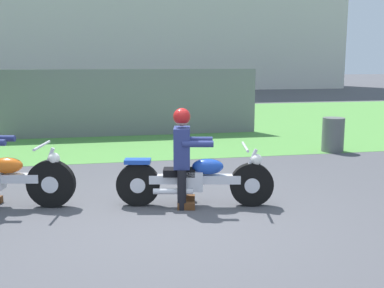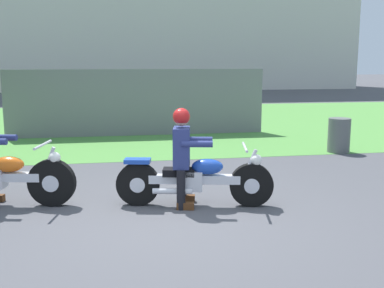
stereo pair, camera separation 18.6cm
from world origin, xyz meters
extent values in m
plane|color=#4C4C51|center=(0.00, 0.00, 0.00)|extent=(120.00, 120.00, 0.00)
cube|color=#549342|center=(0.00, 9.64, 0.00)|extent=(60.00, 12.00, 0.01)
cylinder|color=black|center=(1.23, 0.38, 0.31)|extent=(0.62, 0.24, 0.61)
cylinder|color=silver|center=(1.23, 0.38, 0.31)|extent=(0.24, 0.18, 0.21)
cylinder|color=black|center=(-0.34, 0.71, 0.31)|extent=(0.62, 0.24, 0.61)
cylinder|color=silver|center=(-0.34, 0.71, 0.31)|extent=(0.24, 0.18, 0.21)
cube|color=silver|center=(0.44, 0.55, 0.39)|extent=(1.28, 0.40, 0.12)
cube|color=silver|center=(0.40, 0.56, 0.37)|extent=(0.36, 0.30, 0.28)
ellipsoid|color=#1E47B2|center=(0.62, 0.51, 0.57)|extent=(0.48, 0.33, 0.22)
cube|color=black|center=(0.23, 0.59, 0.49)|extent=(0.48, 0.33, 0.10)
cube|color=#1E47B2|center=(-0.34, 0.71, 0.64)|extent=(0.39, 0.27, 0.06)
cylinder|color=silver|center=(1.18, 0.40, 0.56)|extent=(0.26, 0.10, 0.53)
cylinder|color=silver|center=(1.13, 0.41, 0.85)|extent=(0.17, 0.65, 0.04)
sphere|color=white|center=(1.28, 0.37, 0.67)|extent=(0.16, 0.16, 0.16)
cylinder|color=silver|center=(0.12, 0.47, 0.25)|extent=(0.55, 0.19, 0.08)
cylinder|color=black|center=(0.30, 0.76, 0.28)|extent=(0.12, 0.12, 0.56)
cube|color=#593319|center=(0.36, 0.75, 0.05)|extent=(0.26, 0.15, 0.10)
cylinder|color=black|center=(0.23, 0.41, 0.28)|extent=(0.12, 0.12, 0.56)
cube|color=#593319|center=(0.29, 0.40, 0.05)|extent=(0.26, 0.15, 0.10)
cube|color=navy|center=(0.27, 0.59, 0.84)|extent=(0.29, 0.42, 0.56)
cylinder|color=navy|center=(0.52, 0.71, 0.92)|extent=(0.43, 0.17, 0.09)
cylinder|color=navy|center=(0.45, 0.37, 0.92)|extent=(0.43, 0.17, 0.09)
sphere|color=#D8A884|center=(0.27, 0.59, 1.24)|extent=(0.20, 0.20, 0.20)
sphere|color=#B21919|center=(0.27, 0.59, 1.27)|extent=(0.24, 0.24, 0.24)
cylinder|color=black|center=(-1.53, 0.89, 0.33)|extent=(0.68, 0.25, 0.67)
cylinder|color=silver|center=(-1.53, 0.89, 0.33)|extent=(0.26, 0.19, 0.23)
ellipsoid|color=orange|center=(-2.12, 1.01, 0.59)|extent=(0.48, 0.33, 0.22)
cylinder|color=silver|center=(-1.58, 0.90, 0.58)|extent=(0.26, 0.10, 0.53)
cylinder|color=silver|center=(-1.63, 0.91, 0.87)|extent=(0.17, 0.65, 0.04)
sphere|color=white|center=(-1.47, 0.88, 0.69)|extent=(0.16, 0.16, 0.16)
cylinder|color=navy|center=(-2.22, 1.21, 0.94)|extent=(0.43, 0.17, 0.09)
cylinder|color=#595E5B|center=(4.33, 3.87, 0.38)|extent=(0.49, 0.49, 0.77)
cube|color=slate|center=(0.07, 7.07, 0.90)|extent=(7.00, 0.06, 1.80)
camera|label=1|loc=(-0.88, -5.70, 2.02)|focal=43.92mm
camera|label=2|loc=(-0.70, -5.74, 2.02)|focal=43.92mm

